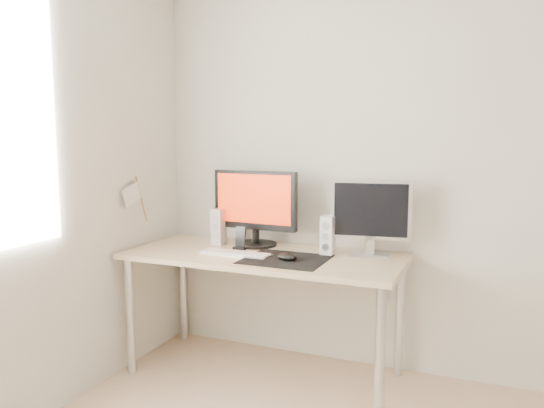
% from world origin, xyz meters
% --- Properties ---
extents(wall_back, '(3.50, 0.00, 3.50)m').
position_xyz_m(wall_back, '(0.00, 1.75, 1.25)').
color(wall_back, silver).
rests_on(wall_back, ground).
extents(mousepad, '(0.45, 0.40, 0.00)m').
position_xyz_m(mousepad, '(-0.76, 1.29, 0.73)').
color(mousepad, black).
rests_on(mousepad, desk).
extents(mouse, '(0.11, 0.07, 0.04)m').
position_xyz_m(mouse, '(-0.74, 1.26, 0.75)').
color(mouse, black).
rests_on(mouse, mousepad).
extents(desk, '(1.60, 0.70, 0.73)m').
position_xyz_m(desk, '(-0.93, 1.38, 0.65)').
color(desk, '#D1B587').
rests_on(desk, ground).
extents(main_monitor, '(0.55, 0.28, 0.47)m').
position_xyz_m(main_monitor, '(-1.07, 1.56, 0.98)').
color(main_monitor, black).
rests_on(main_monitor, desk).
extents(second_monitor, '(0.45, 0.19, 0.43)m').
position_xyz_m(second_monitor, '(-0.35, 1.57, 0.97)').
color(second_monitor, '#B5B6B8').
rests_on(second_monitor, desk).
extents(speaker_left, '(0.07, 0.09, 0.22)m').
position_xyz_m(speaker_left, '(-1.31, 1.52, 0.84)').
color(speaker_left, silver).
rests_on(speaker_left, desk).
extents(speaker_right, '(0.07, 0.09, 0.22)m').
position_xyz_m(speaker_right, '(-0.58, 1.50, 0.84)').
color(speaker_right, white).
rests_on(speaker_right, desk).
extents(keyboard, '(0.42, 0.13, 0.02)m').
position_xyz_m(keyboard, '(-1.07, 1.29, 0.74)').
color(keyboard, '#BBBBBE').
rests_on(keyboard, desk).
extents(phone_dock, '(0.08, 0.07, 0.14)m').
position_xyz_m(phone_dock, '(-1.11, 1.44, 0.77)').
color(phone_dock, black).
rests_on(phone_dock, desk).
extents(pennant, '(0.01, 0.23, 0.29)m').
position_xyz_m(pennant, '(-1.72, 1.24, 1.05)').
color(pennant, '#A57F54').
rests_on(pennant, wall_left).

